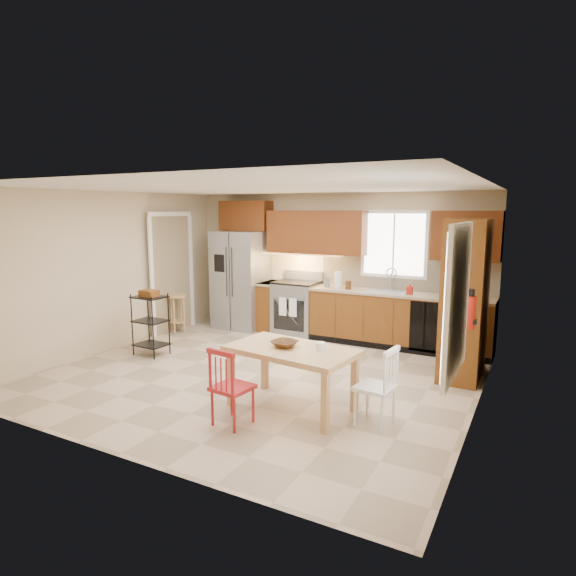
{
  "coord_description": "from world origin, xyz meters",
  "views": [
    {
      "loc": [
        3.29,
        -5.36,
        2.22
      ],
      "look_at": [
        0.22,
        0.4,
        1.15
      ],
      "focal_mm": 30.0,
      "sensor_mm": 36.0,
      "label": 1
    }
  ],
  "objects_px": {
    "fire_extinguisher": "(470,312)",
    "table_bowl": "(285,347)",
    "range_stove": "(297,308)",
    "table_jar": "(320,348)",
    "bar_stool": "(178,314)",
    "dining_table": "(292,379)",
    "refrigerator": "(241,280)",
    "pantry": "(465,300)",
    "utility_cart": "(151,324)",
    "chair_white": "(375,386)",
    "soap_bottle": "(410,288)",
    "chair_red": "(232,386)"
  },
  "relations": [
    {
      "from": "refrigerator",
      "to": "soap_bottle",
      "type": "height_order",
      "value": "refrigerator"
    },
    {
      "from": "soap_bottle",
      "to": "table_jar",
      "type": "bearing_deg",
      "value": -95.4
    },
    {
      "from": "pantry",
      "to": "chair_red",
      "type": "distance_m",
      "value": 3.3
    },
    {
      "from": "pantry",
      "to": "fire_extinguisher",
      "type": "distance_m",
      "value": 1.07
    },
    {
      "from": "table_bowl",
      "to": "fire_extinguisher",
      "type": "bearing_deg",
      "value": 27.54
    },
    {
      "from": "dining_table",
      "to": "table_jar",
      "type": "height_order",
      "value": "table_jar"
    },
    {
      "from": "refrigerator",
      "to": "bar_stool",
      "type": "height_order",
      "value": "refrigerator"
    },
    {
      "from": "chair_white",
      "to": "table_jar",
      "type": "relative_size",
      "value": 7.62
    },
    {
      "from": "range_stove",
      "to": "chair_red",
      "type": "relative_size",
      "value": 1.11
    },
    {
      "from": "chair_white",
      "to": "bar_stool",
      "type": "bearing_deg",
      "value": 72.43
    },
    {
      "from": "refrigerator",
      "to": "table_jar",
      "type": "relative_size",
      "value": 16.73
    },
    {
      "from": "chair_white",
      "to": "pantry",
      "type": "bearing_deg",
      "value": -9.53
    },
    {
      "from": "table_bowl",
      "to": "table_jar",
      "type": "xyz_separation_m",
      "value": [
        0.4,
        0.09,
        0.03
      ]
    },
    {
      "from": "refrigerator",
      "to": "fire_extinguisher",
      "type": "bearing_deg",
      "value": -24.52
    },
    {
      "from": "dining_table",
      "to": "utility_cart",
      "type": "height_order",
      "value": "utility_cart"
    },
    {
      "from": "soap_bottle",
      "to": "chair_red",
      "type": "height_order",
      "value": "soap_bottle"
    },
    {
      "from": "soap_bottle",
      "to": "pantry",
      "type": "relative_size",
      "value": 0.09
    },
    {
      "from": "table_jar",
      "to": "utility_cart",
      "type": "height_order",
      "value": "utility_cart"
    },
    {
      "from": "refrigerator",
      "to": "table_jar",
      "type": "height_order",
      "value": "refrigerator"
    },
    {
      "from": "pantry",
      "to": "table_jar",
      "type": "bearing_deg",
      "value": -122.51
    },
    {
      "from": "dining_table",
      "to": "table_bowl",
      "type": "bearing_deg",
      "value": -173.09
    },
    {
      "from": "refrigerator",
      "to": "pantry",
      "type": "height_order",
      "value": "pantry"
    },
    {
      "from": "refrigerator",
      "to": "pantry",
      "type": "bearing_deg",
      "value": -12.62
    },
    {
      "from": "refrigerator",
      "to": "range_stove",
      "type": "relative_size",
      "value": 1.98
    },
    {
      "from": "chair_red",
      "to": "table_jar",
      "type": "distance_m",
      "value": 1.04
    },
    {
      "from": "refrigerator",
      "to": "chair_white",
      "type": "bearing_deg",
      "value": -38.91
    },
    {
      "from": "range_stove",
      "to": "fire_extinguisher",
      "type": "height_order",
      "value": "fire_extinguisher"
    },
    {
      "from": "table_bowl",
      "to": "utility_cart",
      "type": "relative_size",
      "value": 0.3
    },
    {
      "from": "dining_table",
      "to": "chair_white",
      "type": "bearing_deg",
      "value": 9.92
    },
    {
      "from": "chair_red",
      "to": "table_jar",
      "type": "height_order",
      "value": "chair_red"
    },
    {
      "from": "table_jar",
      "to": "utility_cart",
      "type": "bearing_deg",
      "value": 167.62
    },
    {
      "from": "soap_bottle",
      "to": "table_jar",
      "type": "xyz_separation_m",
      "value": [
        -0.27,
        -2.81,
        -0.27
      ]
    },
    {
      "from": "soap_bottle",
      "to": "bar_stool",
      "type": "bearing_deg",
      "value": -167.78
    },
    {
      "from": "range_stove",
      "to": "chair_white",
      "type": "xyz_separation_m",
      "value": [
        2.41,
        -2.93,
        -0.05
      ]
    },
    {
      "from": "table_jar",
      "to": "bar_stool",
      "type": "relative_size",
      "value": 0.16
    },
    {
      "from": "chair_red",
      "to": "table_bowl",
      "type": "relative_size",
      "value": 2.9
    },
    {
      "from": "soap_bottle",
      "to": "fire_extinguisher",
      "type": "bearing_deg",
      "value": -59.47
    },
    {
      "from": "refrigerator",
      "to": "table_jar",
      "type": "distance_m",
      "value": 4.07
    },
    {
      "from": "range_stove",
      "to": "table_bowl",
      "type": "bearing_deg",
      "value": -65.34
    },
    {
      "from": "table_bowl",
      "to": "range_stove",
      "type": "bearing_deg",
      "value": 114.66
    },
    {
      "from": "range_stove",
      "to": "table_jar",
      "type": "distance_m",
      "value": 3.4
    },
    {
      "from": "fire_extinguisher",
      "to": "dining_table",
      "type": "bearing_deg",
      "value": -151.27
    },
    {
      "from": "fire_extinguisher",
      "to": "table_bowl",
      "type": "xyz_separation_m",
      "value": [
        -1.81,
        -0.95,
        -0.4
      ]
    },
    {
      "from": "fire_extinguisher",
      "to": "table_bowl",
      "type": "bearing_deg",
      "value": -152.46
    },
    {
      "from": "range_stove",
      "to": "chair_white",
      "type": "distance_m",
      "value": 3.79
    },
    {
      "from": "dining_table",
      "to": "chair_red",
      "type": "xyz_separation_m",
      "value": [
        -0.35,
        -0.65,
        0.07
      ]
    },
    {
      "from": "table_bowl",
      "to": "dining_table",
      "type": "bearing_deg",
      "value": 0.0
    },
    {
      "from": "fire_extinguisher",
      "to": "chair_red",
      "type": "relative_size",
      "value": 0.43
    },
    {
      "from": "refrigerator",
      "to": "chair_red",
      "type": "relative_size",
      "value": 2.2
    },
    {
      "from": "pantry",
      "to": "table_bowl",
      "type": "bearing_deg",
      "value": -128.94
    }
  ]
}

